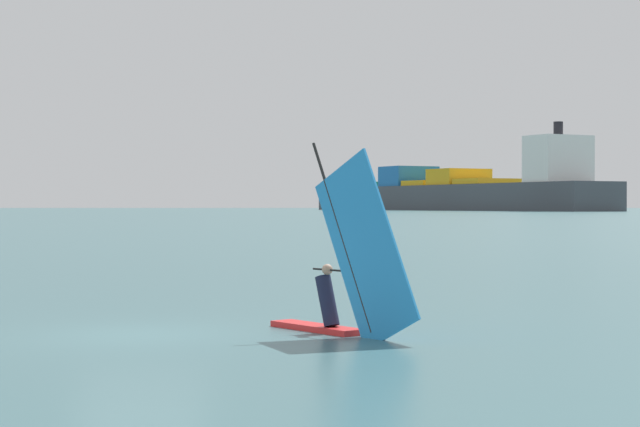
% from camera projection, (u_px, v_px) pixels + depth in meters
% --- Properties ---
extents(ground_plane, '(4000.00, 4000.00, 0.00)m').
position_uv_depth(ground_plane, '(144.00, 335.00, 21.28)').
color(ground_plane, '#386066').
extents(windsurfer, '(2.90, 3.52, 4.10)m').
position_uv_depth(windsurfer, '(347.00, 281.00, 21.34)').
color(windsurfer, red).
rests_on(windsurfer, ground_plane).
extents(cargo_ship, '(127.15, 205.26, 38.24)m').
position_uv_depth(cargo_ship, '(456.00, 192.00, 528.26)').
color(cargo_ship, '#3F444C').
rests_on(cargo_ship, ground_plane).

